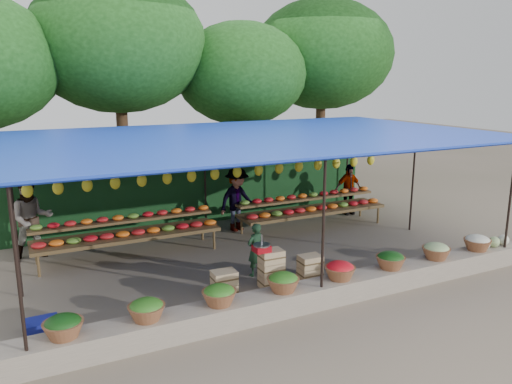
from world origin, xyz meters
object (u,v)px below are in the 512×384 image
weighing_scale (262,248)px  vendor_seated (255,250)px  crate_counter (270,272)px  blue_crate_back (41,329)px

weighing_scale → vendor_seated: (0.20, 0.69, -0.29)m
crate_counter → vendor_seated: 0.73m
weighing_scale → vendor_seated: 0.77m
weighing_scale → blue_crate_back: size_ratio=0.66×
crate_counter → blue_crate_back: 4.17m
weighing_scale → vendor_seated: vendor_seated is taller
crate_counter → vendor_seated: size_ratio=2.09×
crate_counter → blue_crate_back: bearing=-177.9°
weighing_scale → blue_crate_back: weighing_scale is taller
crate_counter → weighing_scale: bearing=-180.0°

